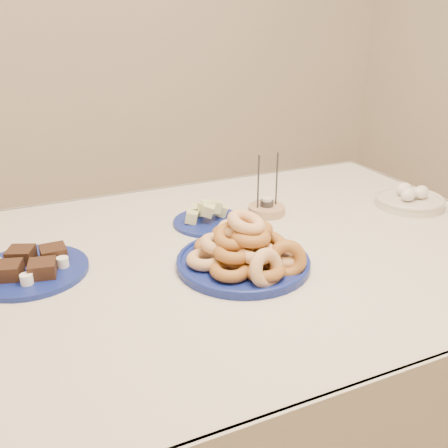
{
  "coord_description": "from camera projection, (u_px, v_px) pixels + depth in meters",
  "views": [
    {
      "loc": [
        -0.45,
        -1.06,
        1.32
      ],
      "look_at": [
        0.0,
        -0.05,
        0.85
      ],
      "focal_mm": 40.0,
      "sensor_mm": 36.0,
      "label": 1
    }
  ],
  "objects": [
    {
      "name": "brownie_plate",
      "position": [
        31.0,
        268.0,
        1.18
      ],
      "size": [
        0.31,
        0.31,
        0.05
      ],
      "rotation": [
        0.0,
        0.0,
        -0.15
      ],
      "color": "navy",
      "rests_on": "dining_table"
    },
    {
      "name": "melon_plate",
      "position": [
        209.0,
        216.0,
        1.45
      ],
      "size": [
        0.22,
        0.22,
        0.07
      ],
      "rotation": [
        0.0,
        0.0,
        0.01
      ],
      "color": "navy",
      "rests_on": "dining_table"
    },
    {
      "name": "donut_platter",
      "position": [
        245.0,
        252.0,
        1.2
      ],
      "size": [
        0.37,
        0.37,
        0.15
      ],
      "rotation": [
        0.0,
        0.0,
        0.16
      ],
      "color": "navy",
      "rests_on": "dining_table"
    },
    {
      "name": "candle_holder",
      "position": [
        267.0,
        208.0,
        1.52
      ],
      "size": [
        0.12,
        0.12,
        0.19
      ],
      "rotation": [
        0.0,
        0.0,
        0.06
      ],
      "color": "#A7805D",
      "rests_on": "dining_table"
    },
    {
      "name": "dining_table",
      "position": [
        216.0,
        288.0,
        1.32
      ],
      "size": [
        1.71,
        1.11,
        0.75
      ],
      "color": "brown",
      "rests_on": "ground"
    },
    {
      "name": "egg_bowl",
      "position": [
        409.0,
        200.0,
        1.58
      ],
      "size": [
        0.26,
        0.26,
        0.07
      ],
      "rotation": [
        0.0,
        0.0,
        0.22
      ],
      "color": "beige",
      "rests_on": "dining_table"
    }
  ]
}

